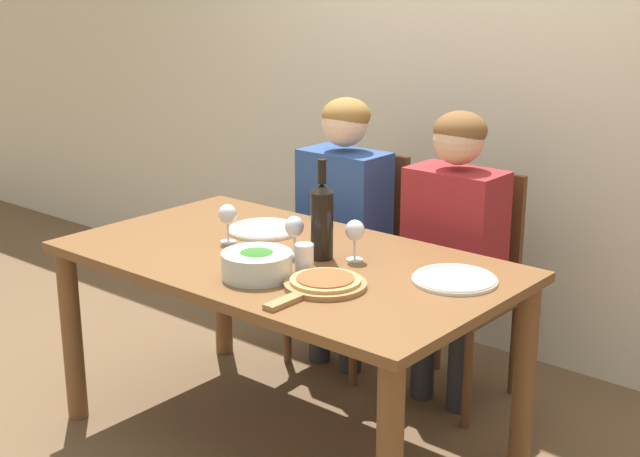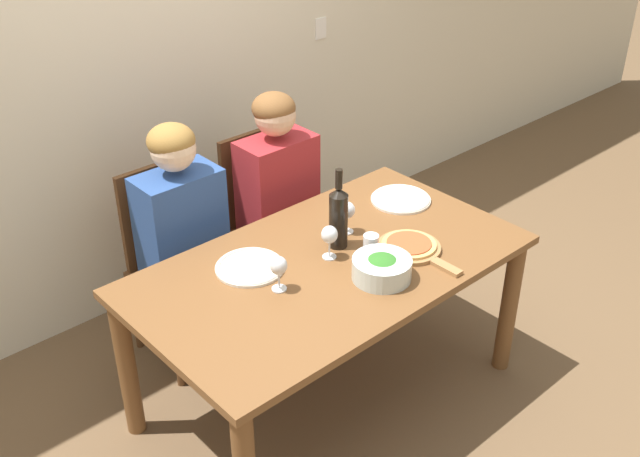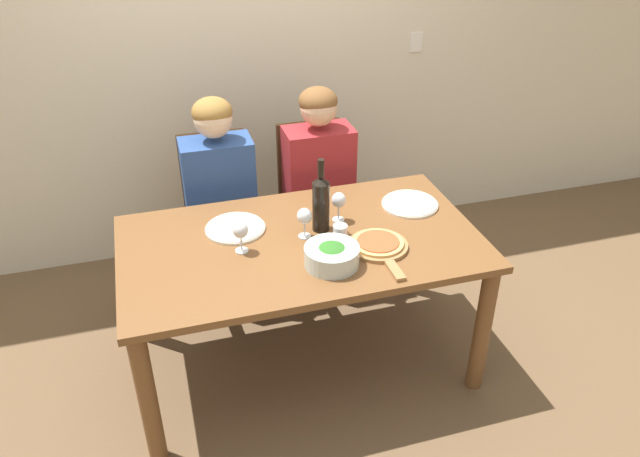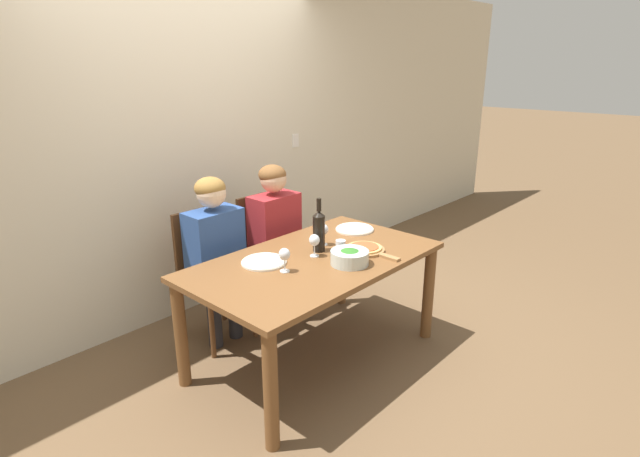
{
  "view_description": "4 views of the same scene",
  "coord_description": "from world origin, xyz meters",
  "views": [
    {
      "loc": [
        2.07,
        -2.27,
        1.76
      ],
      "look_at": [
        0.07,
        0.11,
        0.84
      ],
      "focal_mm": 50.0,
      "sensor_mm": 36.0,
      "label": 1
    },
    {
      "loc": [
        -1.78,
        -1.91,
        2.45
      ],
      "look_at": [
        0.1,
        0.17,
        0.79
      ],
      "focal_mm": 42.0,
      "sensor_mm": 36.0,
      "label": 2
    },
    {
      "loc": [
        -0.61,
        -2.36,
        2.29
      ],
      "look_at": [
        0.09,
        0.01,
        0.79
      ],
      "focal_mm": 35.0,
      "sensor_mm": 36.0,
      "label": 3
    },
    {
      "loc": [
        -2.18,
        -2.04,
        1.95
      ],
      "look_at": [
        0.06,
        0.01,
        0.93
      ],
      "focal_mm": 28.0,
      "sensor_mm": 36.0,
      "label": 4
    }
  ],
  "objects": [
    {
      "name": "ground_plane",
      "position": [
        0.0,
        0.0,
        0.0
      ],
      "size": [
        40.0,
        40.0,
        0.0
      ],
      "primitive_type": "plane",
      "color": "brown"
    },
    {
      "name": "back_wall",
      "position": [
        0.0,
        1.3,
        1.35
      ],
      "size": [
        10.0,
        0.06,
        2.7
      ],
      "color": "beige",
      "rests_on": "ground"
    },
    {
      "name": "dining_table",
      "position": [
        0.0,
        0.0,
        0.64
      ],
      "size": [
        1.66,
        0.94,
        0.74
      ],
      "color": "brown",
      "rests_on": "ground"
    },
    {
      "name": "chair_left",
      "position": [
        -0.28,
        0.79,
        0.5
      ],
      "size": [
        0.42,
        0.42,
        0.95
      ],
      "color": "brown",
      "rests_on": "ground"
    },
    {
      "name": "chair_right",
      "position": [
        0.29,
        0.79,
        0.5
      ],
      "size": [
        0.42,
        0.42,
        0.95
      ],
      "color": "brown",
      "rests_on": "ground"
    },
    {
      "name": "person_woman",
      "position": [
        -0.28,
        0.68,
        0.73
      ],
      "size": [
        0.47,
        0.51,
        1.22
      ],
      "color": "#28282D",
      "rests_on": "ground"
    },
    {
      "name": "person_man",
      "position": [
        0.29,
        0.68,
        0.73
      ],
      "size": [
        0.47,
        0.51,
        1.22
      ],
      "color": "#28282D",
      "rests_on": "ground"
    },
    {
      "name": "wine_bottle",
      "position": [
        0.12,
        0.07,
        0.89
      ],
      "size": [
        0.08,
        0.08,
        0.36
      ],
      "color": "black",
      "rests_on": "dining_table"
    },
    {
      "name": "broccoli_bowl",
      "position": [
        0.08,
        -0.23,
        0.79
      ],
      "size": [
        0.24,
        0.24,
        0.1
      ],
      "color": "silver",
      "rests_on": "dining_table"
    },
    {
      "name": "dinner_plate_left",
      "position": [
        -0.28,
        0.18,
        0.75
      ],
      "size": [
        0.29,
        0.29,
        0.02
      ],
      "color": "silver",
      "rests_on": "dining_table"
    },
    {
      "name": "dinner_plate_right",
      "position": [
        0.62,
        0.16,
        0.75
      ],
      "size": [
        0.29,
        0.29,
        0.02
      ],
      "color": "silver",
      "rests_on": "dining_table"
    },
    {
      "name": "pizza_on_board",
      "position": [
        0.32,
        -0.17,
        0.76
      ],
      "size": [
        0.27,
        0.41,
        0.04
      ],
      "color": "#9E7042",
      "rests_on": "dining_table"
    },
    {
      "name": "wine_glass_left",
      "position": [
        -0.28,
        -0.01,
        0.85
      ],
      "size": [
        0.07,
        0.07,
        0.15
      ],
      "color": "silver",
      "rests_on": "dining_table"
    },
    {
      "name": "wine_glass_right",
      "position": [
        0.22,
        0.12,
        0.85
      ],
      "size": [
        0.07,
        0.07,
        0.15
      ],
      "color": "silver",
      "rests_on": "dining_table"
    },
    {
      "name": "wine_glass_centre",
      "position": [
        0.02,
        0.02,
        0.85
      ],
      "size": [
        0.07,
        0.07,
        0.15
      ],
      "color": "silver",
      "rests_on": "dining_table"
    },
    {
      "name": "water_tumbler",
      "position": [
        0.16,
        -0.08,
        0.79
      ],
      "size": [
        0.07,
        0.07,
        0.1
      ],
      "color": "silver",
      "rests_on": "dining_table"
    }
  ]
}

